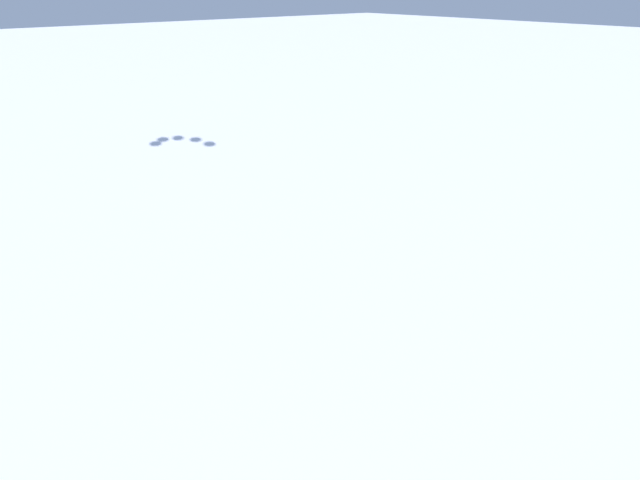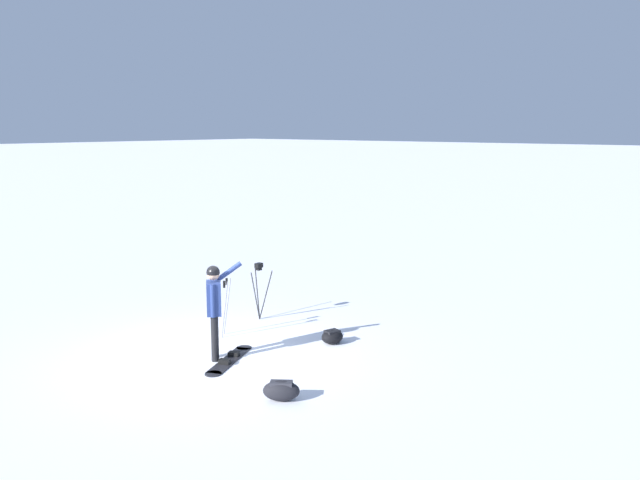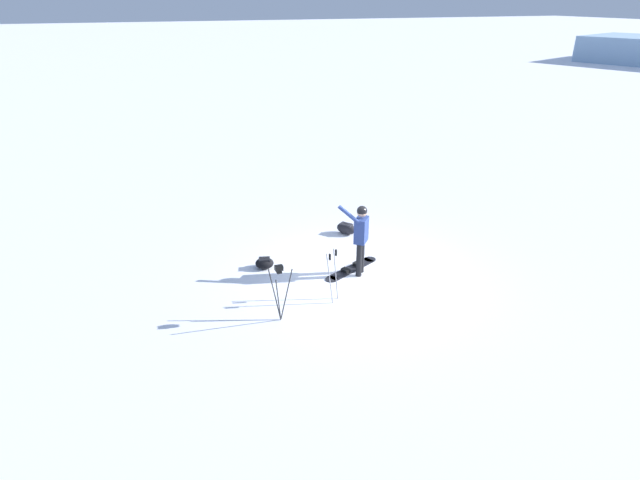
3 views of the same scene
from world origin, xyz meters
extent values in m
plane|color=white|center=(0.00, 0.00, 0.00)|extent=(300.00, 300.00, 0.00)
cylinder|color=black|center=(-0.03, 0.02, 0.43)|extent=(0.14, 0.14, 0.87)
cylinder|color=black|center=(-0.19, 0.16, 0.43)|extent=(0.14, 0.14, 0.87)
cube|color=navy|center=(-0.11, 0.09, 1.17)|extent=(0.47, 0.46, 0.61)
sphere|color=tan|center=(-0.11, 0.09, 1.63)|extent=(0.23, 0.23, 0.23)
sphere|color=black|center=(-0.11, 0.09, 1.66)|extent=(0.25, 0.25, 0.25)
cylinder|color=navy|center=(-0.15, -0.23, 1.60)|extent=(0.43, 0.48, 0.43)
cylinder|color=navy|center=(-0.25, 0.24, 1.17)|extent=(0.09, 0.09, 0.61)
cube|color=black|center=(-0.38, -0.01, 0.01)|extent=(0.86, 1.45, 0.02)
cylinder|color=black|center=(-0.09, -0.67, 0.01)|extent=(0.30, 0.30, 0.02)
cylinder|color=black|center=(-0.68, 0.65, 0.01)|extent=(0.30, 0.30, 0.02)
cube|color=black|center=(-0.29, -0.21, 0.06)|extent=(0.24, 0.21, 0.08)
cube|color=black|center=(-0.47, 0.19, 0.06)|extent=(0.24, 0.21, 0.08)
ellipsoid|color=black|center=(-1.23, -2.01, 0.14)|extent=(0.48, 0.54, 0.27)
cube|color=black|center=(-1.23, -2.01, 0.23)|extent=(0.29, 0.32, 0.08)
cylinder|color=#262628|center=(1.07, -2.17, 0.56)|extent=(0.08, 0.32, 1.13)
cylinder|color=#262628|center=(0.97, -2.40, 0.56)|extent=(0.29, 0.18, 1.13)
cylinder|color=#262628|center=(1.23, -2.39, 0.56)|extent=(0.30, 0.18, 1.13)
cube|color=black|center=(1.10, -2.32, 1.16)|extent=(0.10, 0.10, 0.06)
cube|color=black|center=(1.10, -2.32, 1.24)|extent=(0.12, 0.16, 0.10)
ellipsoid|color=black|center=(-2.38, 0.73, 0.16)|extent=(0.65, 0.59, 0.33)
cube|color=#2C2C33|center=(-2.38, 0.73, 0.28)|extent=(0.39, 0.36, 0.08)
cylinder|color=gray|center=(0.69, -0.90, 0.60)|extent=(0.18, 0.08, 1.19)
cylinder|color=black|center=(0.69, -0.90, 1.13)|extent=(0.05, 0.05, 0.14)
cylinder|color=gray|center=(0.83, -1.10, 0.60)|extent=(0.14, 0.14, 1.19)
cylinder|color=black|center=(0.83, -1.10, 1.13)|extent=(0.05, 0.05, 0.14)
camera|label=1|loc=(0.26, 0.30, 9.47)|focal=27.44mm
camera|label=2|loc=(-9.29, 8.16, 4.31)|focal=37.95mm
camera|label=3|loc=(9.89, -4.86, 6.15)|focal=28.97mm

